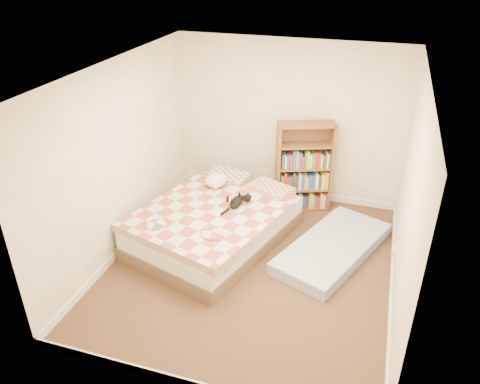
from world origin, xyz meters
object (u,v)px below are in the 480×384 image
(bed, at_px, (216,222))
(black_cat, at_px, (237,201))
(bookshelf, at_px, (303,177))
(floor_mattress, at_px, (333,248))
(white_dog, at_px, (216,181))

(bed, distance_m, black_cat, 0.43)
(bookshelf, relative_size, floor_mattress, 0.75)
(bed, xyz_separation_m, bookshelf, (0.97, 1.26, 0.25))
(bed, relative_size, black_cat, 4.57)
(white_dog, bearing_deg, floor_mattress, 12.20)
(bed, height_order, white_dog, white_dog)
(floor_mattress, bearing_deg, bookshelf, 141.44)
(black_cat, bearing_deg, floor_mattress, 41.23)
(floor_mattress, bearing_deg, white_dog, -170.93)
(bookshelf, relative_size, white_dog, 3.14)
(bookshelf, distance_m, floor_mattress, 1.35)
(bed, height_order, bookshelf, bookshelf)
(bed, height_order, black_cat, black_cat)
(floor_mattress, height_order, white_dog, white_dog)
(white_dog, bearing_deg, bookshelf, 56.40)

